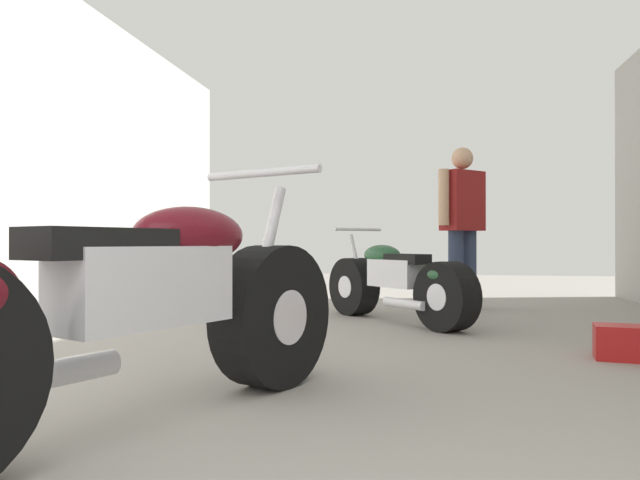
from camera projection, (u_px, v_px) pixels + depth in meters
name	position (u px, v px, depth m)	size (l,w,h in m)	color
ground_plane	(375.00, 345.00, 3.90)	(17.62, 17.62, 0.00)	gray
garage_partition_left	(10.00, 143.00, 4.39)	(0.08, 8.07, 2.86)	#A3A099
motorcycle_maroon_cruiser	(134.00, 313.00, 2.11)	(1.10, 2.10, 1.03)	black
motorcycle_black_naked	(398.00, 283.00, 5.00)	(1.34, 1.44, 0.82)	black
mechanic_in_blue	(462.00, 217.00, 6.09)	(0.55, 0.55, 1.67)	#2D3851
red_toolbox	(625.00, 343.00, 3.41)	(0.33, 0.21, 0.20)	#B21919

